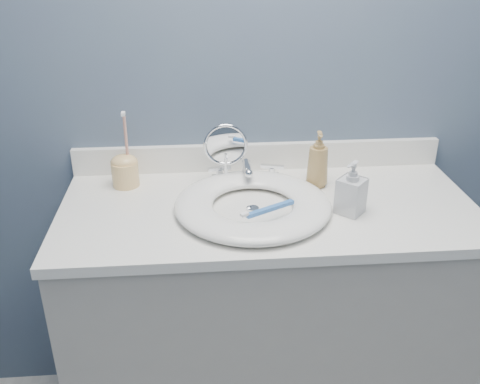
{
  "coord_description": "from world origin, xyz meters",
  "views": [
    {
      "loc": [
        -0.2,
        -0.4,
        1.61
      ],
      "look_at": [
        -0.09,
        0.94,
        0.94
      ],
      "focal_mm": 40.0,
      "sensor_mm": 36.0,
      "label": 1
    }
  ],
  "objects": [
    {
      "name": "back_wall",
      "position": [
        0.0,
        1.25,
        1.2
      ],
      "size": [
        2.2,
        0.02,
        2.4
      ],
      "primitive_type": "cube",
      "color": "#4B5970",
      "rests_on": "ground"
    },
    {
      "name": "vanity_cabinet",
      "position": [
        0.0,
        0.97,
        0.42
      ],
      "size": [
        1.2,
        0.55,
        0.85
      ],
      "primitive_type": "cube",
      "color": "#A39E95",
      "rests_on": "ground"
    },
    {
      "name": "countertop",
      "position": [
        0.0,
        0.97,
        0.86
      ],
      "size": [
        1.22,
        0.57,
        0.03
      ],
      "primitive_type": "cube",
      "color": "white",
      "rests_on": "vanity_cabinet"
    },
    {
      "name": "backsplash",
      "position": [
        0.0,
        1.24,
        0.93
      ],
      "size": [
        1.22,
        0.02,
        0.09
      ],
      "primitive_type": "cube",
      "color": "white",
      "rests_on": "countertop"
    },
    {
      "name": "basin",
      "position": [
        -0.05,
        0.94,
        0.9
      ],
      "size": [
        0.45,
        0.45,
        0.04
      ],
      "primitive_type": null,
      "color": "white",
      "rests_on": "countertop"
    },
    {
      "name": "drain",
      "position": [
        -0.05,
        0.94,
        0.88
      ],
      "size": [
        0.04,
        0.04,
        0.01
      ],
      "primitive_type": "cylinder",
      "color": "silver",
      "rests_on": "countertop"
    },
    {
      "name": "faucet",
      "position": [
        -0.05,
        1.14,
        0.91
      ],
      "size": [
        0.25,
        0.13,
        0.07
      ],
      "color": "silver",
      "rests_on": "countertop"
    },
    {
      "name": "makeup_mirror",
      "position": [
        -0.12,
        1.12,
        0.99
      ],
      "size": [
        0.14,
        0.08,
        0.2
      ],
      "rotation": [
        0.0,
        0.0,
        -0.01
      ],
      "color": "silver",
      "rests_on": "countertop"
    },
    {
      "name": "soap_bottle_amber",
      "position": [
        0.17,
        1.09,
        0.97
      ],
      "size": [
        0.07,
        0.07,
        0.18
      ],
      "primitive_type": "imported",
      "rotation": [
        0.0,
        0.0,
        -0.09
      ],
      "color": "#A28049",
      "rests_on": "countertop"
    },
    {
      "name": "soap_bottle_clear",
      "position": [
        0.22,
        0.91,
        0.96
      ],
      "size": [
        0.1,
        0.1,
        0.16
      ],
      "primitive_type": "imported",
      "rotation": [
        0.0,
        0.0,
        -0.74
      ],
      "color": "silver",
      "rests_on": "countertop"
    },
    {
      "name": "toothbrush_holder",
      "position": [
        -0.43,
        1.14,
        0.94
      ],
      "size": [
        0.08,
        0.08,
        0.24
      ],
      "rotation": [
        0.0,
        0.0,
        0.2
      ],
      "color": "#EFC177",
      "rests_on": "countertop"
    },
    {
      "name": "toothbrush_lying",
      "position": [
        -0.02,
        0.86,
        0.92
      ],
      "size": [
        0.16,
        0.1,
        0.02
      ],
      "rotation": [
        0.0,
        0.0,
        0.5
      ],
      "color": "#346CBA",
      "rests_on": "basin"
    }
  ]
}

